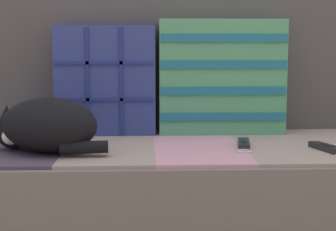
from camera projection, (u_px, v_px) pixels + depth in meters
couch at (154, 196)px, 1.79m from camera, size 1.80×0.82×0.38m
sofa_backrest at (152, 65)px, 2.07m from camera, size 1.76×0.14×0.51m
throw_pillow_quilted at (106, 80)px, 1.93m from camera, size 0.37×0.14×0.40m
throw_pillow_striped at (221, 77)px, 1.95m from camera, size 0.47×0.14×0.43m
sleeping_cat at (44, 126)px, 1.57m from camera, size 0.37×0.32×0.17m
game_remote_near at (327, 148)px, 1.60m from camera, size 0.09×0.20×0.02m
game_remote_far at (244, 144)px, 1.67m from camera, size 0.07×0.20×0.02m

